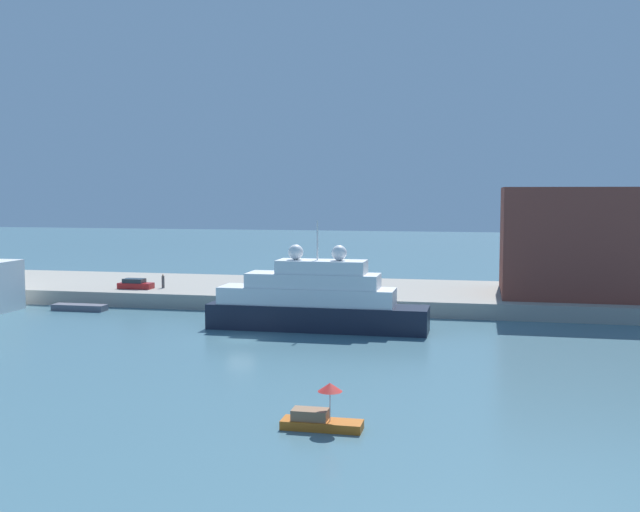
% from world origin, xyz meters
% --- Properties ---
extents(ground, '(400.00, 400.00, 0.00)m').
position_xyz_m(ground, '(0.00, 0.00, 0.00)').
color(ground, slate).
extents(quay_dock, '(110.00, 21.69, 1.79)m').
position_xyz_m(quay_dock, '(0.00, 26.84, 0.89)').
color(quay_dock, gray).
rests_on(quay_dock, ground).
extents(large_yacht, '(22.37, 4.50, 11.09)m').
position_xyz_m(large_yacht, '(5.64, 6.73, 2.88)').
color(large_yacht, black).
rests_on(large_yacht, ground).
extents(small_motorboat, '(4.79, 1.50, 2.80)m').
position_xyz_m(small_motorboat, '(12.90, -24.46, 0.78)').
color(small_motorboat, '#C66019').
rests_on(small_motorboat, ground).
extents(work_barge, '(6.47, 1.78, 0.72)m').
position_xyz_m(work_barge, '(-24.12, 12.97, 0.36)').
color(work_barge, '#595966').
rests_on(work_barge, ground).
extents(harbor_building, '(18.46, 14.44, 12.70)m').
position_xyz_m(harbor_building, '(33.71, 25.67, 8.14)').
color(harbor_building, brown).
rests_on(harbor_building, quay_dock).
extents(parked_car, '(4.30, 1.81, 1.26)m').
position_xyz_m(parked_car, '(-20.44, 20.11, 2.33)').
color(parked_car, '#B21E1E').
rests_on(parked_car, quay_dock).
extents(person_figure, '(0.36, 0.36, 1.76)m').
position_xyz_m(person_figure, '(-17.26, 21.38, 2.61)').
color(person_figure, '#4C4C4C').
rests_on(person_figure, quay_dock).
extents(mooring_bollard, '(0.55, 0.55, 0.68)m').
position_xyz_m(mooring_bollard, '(2.08, 17.17, 2.13)').
color(mooring_bollard, black).
rests_on(mooring_bollard, quay_dock).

